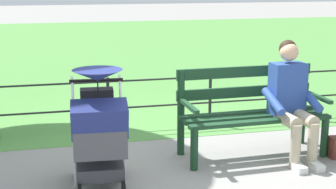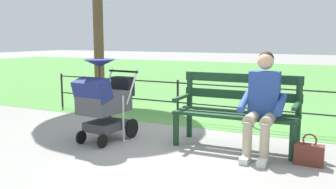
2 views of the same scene
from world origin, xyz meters
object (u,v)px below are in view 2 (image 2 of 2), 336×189
at_px(stroller, 104,99).
at_px(park_bench, 237,107).
at_px(handbag, 309,154).
at_px(person_on_bench, 262,101).

bearing_deg(stroller, park_bench, -160.69).
bearing_deg(handbag, stroller, 5.01).
height_order(person_on_bench, stroller, person_on_bench).
distance_m(park_bench, person_on_bench, 0.46).
xyz_separation_m(stroller, handbag, (-2.67, -0.23, -0.47)).
height_order(person_on_bench, handbag, person_on_bench).
relative_size(park_bench, handbag, 4.37).
distance_m(person_on_bench, handbag, 0.81).
xyz_separation_m(park_bench, person_on_bench, (-0.37, 0.22, 0.15)).
height_order(park_bench, person_on_bench, person_on_bench).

